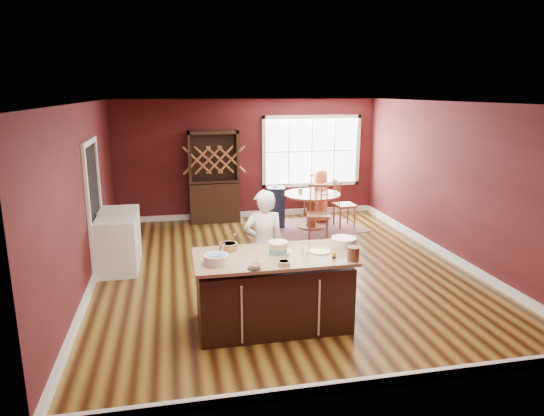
{
  "coord_description": "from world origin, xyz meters",
  "views": [
    {
      "loc": [
        -1.71,
        -7.43,
        2.87
      ],
      "look_at": [
        -0.18,
        -0.07,
        1.05
      ],
      "focal_mm": 32.0,
      "sensor_mm": 36.0,
      "label": 1
    }
  ],
  "objects": [
    {
      "name": "bowl_yellow",
      "position": [
        -1.06,
        -1.62,
        0.96
      ],
      "size": [
        0.23,
        0.23,
        0.09
      ],
      "primitive_type": "cylinder",
      "color": "#A37E4B",
      "rests_on": "kitchen_island"
    },
    {
      "name": "baker",
      "position": [
        -0.52,
        -1.14,
        0.79
      ],
      "size": [
        0.58,
        0.38,
        1.57
      ],
      "primitive_type": "imported",
      "rotation": [
        0.0,
        0.0,
        3.13
      ],
      "color": "white",
      "rests_on": "ground"
    },
    {
      "name": "seated_woman",
      "position": [
        1.49,
        2.68,
        0.6
      ],
      "size": [
        0.7,
        0.63,
        1.19
      ],
      "primitive_type": "imported",
      "rotation": [
        0.0,
        0.0,
        3.69
      ],
      "color": "#F08155",
      "rests_on": "ground"
    },
    {
      "name": "dryer",
      "position": [
        -2.64,
        0.92,
        0.46
      ],
      "size": [
        0.63,
        0.61,
        0.92
      ],
      "primitive_type": "cube",
      "color": "white",
      "rests_on": "ground"
    },
    {
      "name": "kitchen_island",
      "position": [
        -0.56,
        -1.94,
        0.44
      ],
      "size": [
        1.92,
        1.0,
        0.92
      ],
      "color": "black",
      "rests_on": "ground"
    },
    {
      "name": "dining_table",
      "position": [
        1.16,
        2.25,
        0.53
      ],
      "size": [
        1.22,
        1.22,
        0.75
      ],
      "color": "brown",
      "rests_on": "ground"
    },
    {
      "name": "stoneware_crock",
      "position": [
        0.33,
        -2.33,
        1.01
      ],
      "size": [
        0.14,
        0.14,
        0.17
      ],
      "primitive_type": "cylinder",
      "color": "brown",
      "rests_on": "kitchen_island"
    },
    {
      "name": "table_plate",
      "position": [
        1.4,
        2.17,
        0.76
      ],
      "size": [
        0.22,
        0.22,
        0.02
      ],
      "primitive_type": "cylinder",
      "color": "beige",
      "rests_on": "dining_table"
    },
    {
      "name": "table_cup",
      "position": [
        0.96,
        2.4,
        0.8
      ],
      "size": [
        0.13,
        0.13,
        0.09
      ],
      "primitive_type": "imported",
      "rotation": [
        0.0,
        0.0,
        -0.04
      ],
      "color": "white",
      "rests_on": "dining_table"
    },
    {
      "name": "rug",
      "position": [
        1.16,
        2.25,
        0.01
      ],
      "size": [
        2.39,
        2.05,
        0.01
      ],
      "primitive_type": "cube",
      "rotation": [
        0.0,
        0.0,
        0.24
      ],
      "color": "brown",
      "rests_on": "ground"
    },
    {
      "name": "doorway",
      "position": [
        -2.97,
        0.6,
        1.02
      ],
      "size": [
        0.08,
        1.26,
        2.13
      ],
      "primitive_type": null,
      "color": "white",
      "rests_on": "room_shell"
    },
    {
      "name": "hutch",
      "position": [
        -0.82,
        3.22,
        1.01
      ],
      "size": [
        1.11,
        0.46,
        2.03
      ],
      "primitive_type": "cube",
      "color": "#321B12",
      "rests_on": "ground"
    },
    {
      "name": "toddler",
      "position": [
        0.41,
        2.6,
        0.81
      ],
      "size": [
        0.18,
        0.14,
        0.26
      ],
      "primitive_type": null,
      "color": "#8CA5BF",
      "rests_on": "high_chair"
    },
    {
      "name": "bowl_blue",
      "position": [
        -1.26,
        -2.11,
        0.97
      ],
      "size": [
        0.29,
        0.29,
        0.11
      ],
      "primitive_type": "cylinder",
      "color": "silver",
      "rests_on": "kitchen_island"
    },
    {
      "name": "bowl_pink",
      "position": [
        -0.86,
        -2.37,
        0.95
      ],
      "size": [
        0.16,
        0.16,
        0.06
      ],
      "primitive_type": "cylinder",
      "color": "silver",
      "rests_on": "kitchen_island"
    },
    {
      "name": "washer",
      "position": [
        -2.64,
        0.28,
        0.45
      ],
      "size": [
        0.62,
        0.6,
        0.9
      ],
      "primitive_type": "cube",
      "color": "white",
      "rests_on": "ground"
    },
    {
      "name": "drinking_glass",
      "position": [
        -0.15,
        -1.98,
        1.0
      ],
      "size": [
        0.08,
        0.08,
        0.16
      ],
      "primitive_type": "cylinder",
      "color": "white",
      "rests_on": "kitchen_island"
    },
    {
      "name": "white_tub",
      "position": [
        0.41,
        -1.77,
        0.98
      ],
      "size": [
        0.33,
        0.33,
        0.11
      ],
      "primitive_type": "cylinder",
      "color": "white",
      "rests_on": "kitchen_island"
    },
    {
      "name": "room_shell",
      "position": [
        0.0,
        0.0,
        1.35
      ],
      "size": [
        7.0,
        7.0,
        7.0
      ],
      "color": "brown",
      "rests_on": "ground"
    },
    {
      "name": "bowl_olive",
      "position": [
        -0.51,
        -2.33,
        0.95
      ],
      "size": [
        0.15,
        0.15,
        0.06
      ],
      "primitive_type": "cylinder",
      "color": "beige",
      "rests_on": "kitchen_island"
    },
    {
      "name": "chair_north",
      "position": [
        1.47,
        3.08,
        0.54
      ],
      "size": [
        0.5,
        0.49,
        1.08
      ],
      "primitive_type": null,
      "rotation": [
        0.0,
        0.0,
        3.27
      ],
      "color": "brown",
      "rests_on": "ground"
    },
    {
      "name": "chair_south",
      "position": [
        1.06,
        1.41,
        0.54
      ],
      "size": [
        0.56,
        0.55,
        1.09
      ],
      "primitive_type": null,
      "rotation": [
        0.0,
        0.0,
        -0.29
      ],
      "color": "brown",
      "rests_on": "ground"
    },
    {
      "name": "chair_east",
      "position": [
        1.89,
        2.2,
        0.52
      ],
      "size": [
        0.45,
        0.47,
        1.05
      ],
      "primitive_type": null,
      "rotation": [
        0.0,
        0.0,
        1.65
      ],
      "color": "brown",
      "rests_on": "ground"
    },
    {
      "name": "dinner_plate",
      "position": [
        0.04,
        -1.95,
        0.93
      ],
      "size": [
        0.26,
        0.26,
        0.02
      ],
      "primitive_type": "cylinder",
      "color": "#F5E7A5",
      "rests_on": "kitchen_island"
    },
    {
      "name": "window",
      "position": [
        1.5,
        3.47,
        1.5
      ],
      "size": [
        2.36,
        0.1,
        1.66
      ],
      "primitive_type": null,
      "color": "white",
      "rests_on": "room_shell"
    },
    {
      "name": "layer_cake",
      "position": [
        -0.47,
        -1.85,
        0.99
      ],
      "size": [
        0.34,
        0.34,
        0.14
      ],
      "primitive_type": null,
      "color": "white",
      "rests_on": "kitchen_island"
    },
    {
      "name": "high_chair",
      "position": [
        0.44,
        2.49,
        0.45
      ],
      "size": [
        0.42,
        0.42,
        0.91
      ],
      "primitive_type": null,
      "rotation": [
        0.0,
        0.0,
        -0.17
      ],
      "color": "black",
      "rests_on": "ground"
    },
    {
      "name": "toy_figurine",
      "position": [
        0.13,
        -2.22,
        0.96
      ],
      "size": [
        0.05,
        0.05,
        0.08
      ],
      "primitive_type": null,
      "color": "yellow",
      "rests_on": "kitchen_island"
    }
  ]
}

